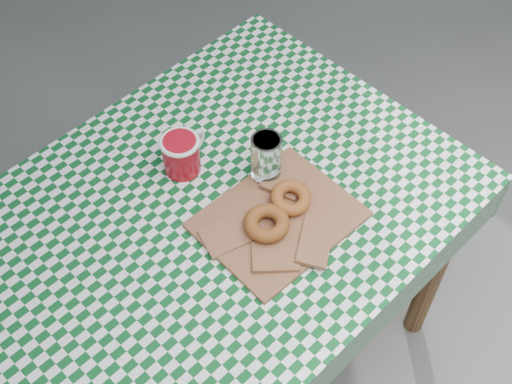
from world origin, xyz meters
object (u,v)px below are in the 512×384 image
(coffee_mug, at_px, (181,155))
(drinking_glass, at_px, (266,159))
(table, at_px, (201,310))
(paper_bag, at_px, (278,219))

(coffee_mug, bearing_deg, drinking_glass, -61.81)
(table, height_order, drinking_glass, drinking_glass)
(table, distance_m, paper_bag, 0.44)
(paper_bag, bearing_deg, coffee_mug, 107.56)
(table, xyz_separation_m, paper_bag, (0.17, -0.11, 0.39))
(table, relative_size, drinking_glass, 9.80)
(table, distance_m, coffee_mug, 0.46)
(table, distance_m, drinking_glass, 0.50)
(table, height_order, paper_bag, paper_bag)
(drinking_glass, bearing_deg, paper_bag, -116.30)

